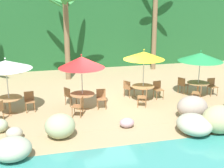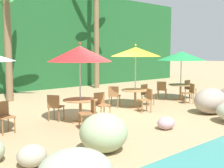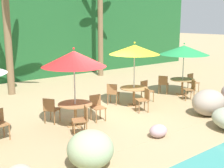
# 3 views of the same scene
# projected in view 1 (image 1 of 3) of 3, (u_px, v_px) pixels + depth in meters

# --- Properties ---
(ground_plane) EXTENTS (120.00, 120.00, 0.00)m
(ground_plane) POSITION_uv_depth(u_px,v_px,m) (107.00, 106.00, 14.20)
(ground_plane) COLOR tan
(terrace_deck) EXTENTS (18.00, 5.20, 0.01)m
(terrace_deck) POSITION_uv_depth(u_px,v_px,m) (107.00, 105.00, 14.19)
(terrace_deck) COLOR tan
(terrace_deck) RESTS_ON ground
(foliage_backdrop) EXTENTS (28.00, 2.40, 6.00)m
(foliage_backdrop) POSITION_uv_depth(u_px,v_px,m) (79.00, 24.00, 21.75)
(foliage_backdrop) COLOR #1E5628
(foliage_backdrop) RESTS_ON ground
(rock_seawall) EXTENTS (14.04, 3.21, 1.07)m
(rock_seawall) POSITION_uv_depth(u_px,v_px,m) (79.00, 129.00, 10.71)
(rock_seawall) COLOR tan
(rock_seawall) RESTS_ON ground
(umbrella_white) EXTENTS (2.16, 2.16, 2.49)m
(umbrella_white) POSITION_uv_depth(u_px,v_px,m) (6.00, 65.00, 12.58)
(umbrella_white) COLOR silver
(umbrella_white) RESTS_ON ground
(dining_table_white) EXTENTS (1.10, 1.10, 0.74)m
(dining_table_white) POSITION_uv_depth(u_px,v_px,m) (9.00, 101.00, 13.01)
(dining_table_white) COLOR #A37547
(dining_table_white) RESTS_ON ground
(chair_white_seaward) EXTENTS (0.47, 0.47, 0.87)m
(chair_white_seaward) POSITION_uv_depth(u_px,v_px,m) (29.00, 100.00, 13.41)
(chair_white_seaward) COLOR olive
(chair_white_seaward) RESTS_ON ground
(umbrella_red) EXTENTS (2.03, 2.03, 2.54)m
(umbrella_red) POSITION_uv_depth(u_px,v_px,m) (82.00, 62.00, 13.10)
(umbrella_red) COLOR silver
(umbrella_red) RESTS_ON ground
(dining_table_red) EXTENTS (1.10, 1.10, 0.74)m
(dining_table_red) POSITION_uv_depth(u_px,v_px,m) (82.00, 97.00, 13.54)
(dining_table_red) COLOR #A37547
(dining_table_red) RESTS_ON ground
(chair_red_seaward) EXTENTS (0.46, 0.47, 0.87)m
(chair_red_seaward) POSITION_uv_depth(u_px,v_px,m) (101.00, 97.00, 13.77)
(chair_red_seaward) COLOR olive
(chair_red_seaward) RESTS_ON ground
(chair_red_inland) EXTENTS (0.58, 0.58, 0.87)m
(chair_red_inland) POSITION_uv_depth(u_px,v_px,m) (69.00, 95.00, 14.07)
(chair_red_inland) COLOR olive
(chair_red_inland) RESTS_ON ground
(chair_red_left) EXTENTS (0.56, 0.56, 0.87)m
(chair_red_left) POSITION_uv_depth(u_px,v_px,m) (79.00, 105.00, 12.74)
(chair_red_left) COLOR olive
(chair_red_left) RESTS_ON ground
(umbrella_yellow) EXTENTS (1.97, 1.97, 2.54)m
(umbrella_yellow) POSITION_uv_depth(u_px,v_px,m) (144.00, 55.00, 14.26)
(umbrella_yellow) COLOR silver
(umbrella_yellow) RESTS_ON ground
(dining_table_yellow) EXTENTS (1.10, 1.10, 0.74)m
(dining_table_yellow) POSITION_uv_depth(u_px,v_px,m) (143.00, 89.00, 14.71)
(dining_table_yellow) COLOR #A37547
(dining_table_yellow) RESTS_ON ground
(chair_yellow_seaward) EXTENTS (0.45, 0.46, 0.87)m
(chair_yellow_seaward) POSITION_uv_depth(u_px,v_px,m) (158.00, 88.00, 15.09)
(chair_yellow_seaward) COLOR olive
(chair_yellow_seaward) RESTS_ON ground
(chair_yellow_inland) EXTENTS (0.59, 0.59, 0.87)m
(chair_yellow_inland) POSITION_uv_depth(u_px,v_px,m) (128.00, 88.00, 15.22)
(chair_yellow_inland) COLOR olive
(chair_yellow_inland) RESTS_ON ground
(chair_yellow_left) EXTENTS (0.55, 0.55, 0.87)m
(chair_yellow_left) POSITION_uv_depth(u_px,v_px,m) (144.00, 96.00, 13.92)
(chair_yellow_left) COLOR olive
(chair_yellow_left) RESTS_ON ground
(umbrella_green) EXTENTS (2.20, 2.20, 2.38)m
(umbrella_green) POSITION_uv_depth(u_px,v_px,m) (200.00, 57.00, 14.89)
(umbrella_green) COLOR silver
(umbrella_green) RESTS_ON ground
(dining_table_green) EXTENTS (1.10, 1.10, 0.74)m
(dining_table_green) POSITION_uv_depth(u_px,v_px,m) (198.00, 85.00, 15.29)
(dining_table_green) COLOR #A37547
(dining_table_green) RESTS_ON ground
(chair_green_seaward) EXTENTS (0.43, 0.43, 0.87)m
(chair_green_seaward) POSITION_uv_depth(u_px,v_px,m) (212.00, 85.00, 15.61)
(chair_green_seaward) COLOR olive
(chair_green_seaward) RESTS_ON ground
(chair_green_inland) EXTENTS (0.58, 0.58, 0.87)m
(chair_green_inland) POSITION_uv_depth(u_px,v_px,m) (182.00, 84.00, 15.83)
(chair_green_inland) COLOR olive
(chair_green_inland) RESTS_ON ground
(chair_green_left) EXTENTS (0.59, 0.59, 0.87)m
(chair_green_left) POSITION_uv_depth(u_px,v_px,m) (199.00, 92.00, 14.52)
(chair_green_left) COLOR olive
(chair_green_left) RESTS_ON ground
(palm_tree_second) EXTENTS (3.79, 3.78, 5.28)m
(palm_tree_second) POSITION_uv_depth(u_px,v_px,m) (66.00, 17.00, 17.74)
(palm_tree_second) COLOR brown
(palm_tree_second) RESTS_ON ground
(palm_tree_third) EXTENTS (2.96, 2.90, 6.35)m
(palm_tree_third) POSITION_uv_depth(u_px,v_px,m) (155.00, 9.00, 20.23)
(palm_tree_third) COLOR brown
(palm_tree_third) RESTS_ON ground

